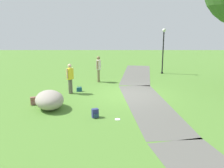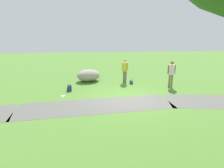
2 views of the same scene
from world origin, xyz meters
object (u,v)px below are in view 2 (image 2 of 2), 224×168
Objects in this scene: lawn_boulder at (89,75)px; man_near_boulder at (171,72)px; frisbee_on_grass at (63,96)px; backpack_by_boulder at (97,75)px; handbag_on_grass at (131,82)px; woman_with_handbag at (125,69)px; spare_backpack_on_lawn at (69,88)px.

man_near_boulder reaches higher than lawn_boulder.
man_near_boulder is 7.27m from frisbee_on_grass.
lawn_boulder is at bearing 57.85° from backpack_by_boulder.
handbag_on_grass is at bearing 141.24° from backpack_by_boulder.
frisbee_on_grass is (4.56, 2.25, -0.13)m from handbag_on_grass.
woman_with_handbag is 0.97× the size of man_near_boulder.
woman_with_handbag is at bearing 168.13° from lawn_boulder.
lawn_boulder is 1.17× the size of man_near_boulder.
spare_backpack_on_lawn is 1.03m from frisbee_on_grass.
woman_with_handbag is at bearing -27.14° from man_near_boulder.
man_near_boulder reaches higher than spare_backpack_on_lawn.
lawn_boulder reaches higher than handbag_on_grass.
spare_backpack_on_lawn is at bearing -104.32° from frisbee_on_grass.
handbag_on_grass is at bearing -153.77° from frisbee_on_grass.
backpack_by_boulder reaches higher than handbag_on_grass.
woman_with_handbag is 7.55× the size of frisbee_on_grass.
backpack_by_boulder is 1.00× the size of spare_backpack_on_lawn.
handbag_on_grass is at bearing -163.68° from spare_backpack_on_lawn.
frisbee_on_grass is at bearing 26.23° from handbag_on_grass.
handbag_on_grass reaches higher than frisbee_on_grass.
lawn_boulder is 1.21m from backpack_by_boulder.
spare_backpack_on_lawn reaches higher than frisbee_on_grass.
man_near_boulder is 4.56× the size of backpack_by_boulder.
man_near_boulder is at bearing 157.38° from handbag_on_grass.
lawn_boulder is 2.58m from spare_backpack_on_lawn.
woman_with_handbag is 4.43× the size of backpack_by_boulder.
lawn_boulder reaches higher than spare_backpack_on_lawn.
lawn_boulder is 1.21× the size of woman_with_handbag.
woman_with_handbag reaches higher than frisbee_on_grass.
handbag_on_grass is 0.85× the size of spare_backpack_on_lawn.
handbag_on_grass is at bearing 132.70° from woman_with_handbag.
spare_backpack_on_lawn is at bearing 1.78° from man_near_boulder.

